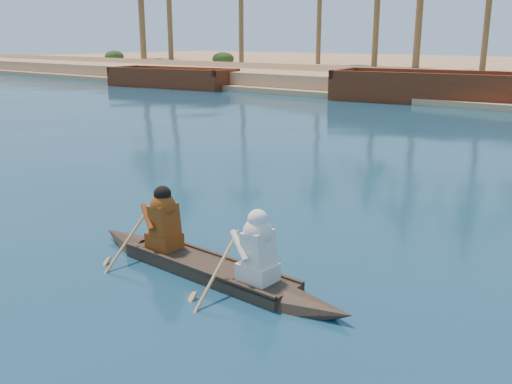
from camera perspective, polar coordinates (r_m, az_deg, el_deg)
The scene contains 4 objects.
ground at distance 11.39m, azimuth 16.29°, elevation -5.19°, with size 160.00×160.00×0.00m, color #0B3A4C.
canoe at distance 9.61m, azimuth -4.85°, elevation -6.55°, with size 5.65×0.94×1.55m.
barge_left at distance 46.74m, azimuth -8.39°, elevation 11.11°, with size 11.00×4.94×1.77m.
barge_mid at distance 36.79m, azimuth 18.11°, elevation 9.68°, with size 13.58×6.36×2.18m.
Camera 1 is at (3.87, -10.00, 3.86)m, focal length 40.00 mm.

